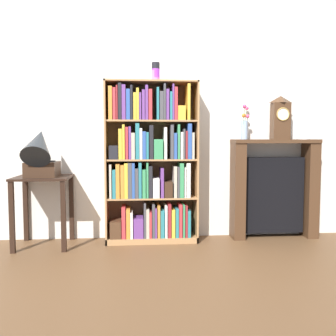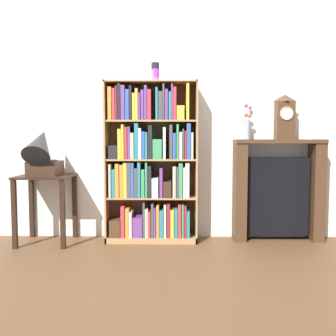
{
  "view_description": "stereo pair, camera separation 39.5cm",
  "coord_description": "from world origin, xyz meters",
  "px_view_note": "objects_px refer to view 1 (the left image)",
  "views": [
    {
      "loc": [
        -0.17,
        -3.8,
        1.08
      ],
      "look_at": [
        0.17,
        0.13,
        0.77
      ],
      "focal_mm": 40.23,
      "sensor_mm": 36.0,
      "label": 1
    },
    {
      "loc": [
        0.23,
        -3.81,
        1.08
      ],
      "look_at": [
        0.17,
        0.13,
        0.77
      ],
      "focal_mm": 40.23,
      "sensor_mm": 36.0,
      "label": 2
    }
  ],
  "objects_px": {
    "side_table_left": "(43,194)",
    "gramophone": "(40,153)",
    "flower_vase": "(244,126)",
    "bookshelf": "(150,167)",
    "mantel_clock": "(280,118)",
    "teacup_with_saucer": "(303,137)",
    "fireplace_mantel": "(274,189)",
    "cup_stack": "(156,72)"
  },
  "relations": [
    {
      "from": "side_table_left",
      "to": "gramophone",
      "type": "bearing_deg",
      "value": -90.0
    },
    {
      "from": "gramophone",
      "to": "flower_vase",
      "type": "bearing_deg",
      "value": 5.77
    },
    {
      "from": "bookshelf",
      "to": "mantel_clock",
      "type": "height_order",
      "value": "bookshelf"
    },
    {
      "from": "teacup_with_saucer",
      "to": "flower_vase",
      "type": "bearing_deg",
      "value": -179.83
    },
    {
      "from": "fireplace_mantel",
      "to": "mantel_clock",
      "type": "distance_m",
      "value": 0.78
    },
    {
      "from": "flower_vase",
      "to": "teacup_with_saucer",
      "type": "height_order",
      "value": "flower_vase"
    },
    {
      "from": "gramophone",
      "to": "teacup_with_saucer",
      "type": "relative_size",
      "value": 3.93
    },
    {
      "from": "cup_stack",
      "to": "gramophone",
      "type": "xyz_separation_m",
      "value": [
        -1.14,
        -0.15,
        -0.82
      ]
    },
    {
      "from": "side_table_left",
      "to": "fireplace_mantel",
      "type": "height_order",
      "value": "fireplace_mantel"
    },
    {
      "from": "gramophone",
      "to": "flower_vase",
      "type": "relative_size",
      "value": 1.51
    },
    {
      "from": "bookshelf",
      "to": "flower_vase",
      "type": "relative_size",
      "value": 4.55
    },
    {
      "from": "side_table_left",
      "to": "flower_vase",
      "type": "height_order",
      "value": "flower_vase"
    },
    {
      "from": "gramophone",
      "to": "teacup_with_saucer",
      "type": "bearing_deg",
      "value": 4.43
    },
    {
      "from": "bookshelf",
      "to": "fireplace_mantel",
      "type": "height_order",
      "value": "bookshelf"
    },
    {
      "from": "gramophone",
      "to": "side_table_left",
      "type": "bearing_deg",
      "value": 90.0
    },
    {
      "from": "fireplace_mantel",
      "to": "flower_vase",
      "type": "xyz_separation_m",
      "value": [
        -0.34,
        -0.02,
        0.68
      ]
    },
    {
      "from": "gramophone",
      "to": "mantel_clock",
      "type": "xyz_separation_m",
      "value": [
        2.48,
        0.21,
        0.36
      ]
    },
    {
      "from": "side_table_left",
      "to": "gramophone",
      "type": "height_order",
      "value": "gramophone"
    },
    {
      "from": "teacup_with_saucer",
      "to": "cup_stack",
      "type": "bearing_deg",
      "value": -177.83
    },
    {
      "from": "side_table_left",
      "to": "flower_vase",
      "type": "distance_m",
      "value": 2.2
    },
    {
      "from": "flower_vase",
      "to": "teacup_with_saucer",
      "type": "xyz_separation_m",
      "value": [
        0.66,
        0.0,
        -0.11
      ]
    },
    {
      "from": "gramophone",
      "to": "mantel_clock",
      "type": "relative_size",
      "value": 1.19
    },
    {
      "from": "gramophone",
      "to": "teacup_with_saucer",
      "type": "xyz_separation_m",
      "value": [
        2.75,
        0.21,
        0.16
      ]
    },
    {
      "from": "teacup_with_saucer",
      "to": "bookshelf",
      "type": "bearing_deg",
      "value": -178.49
    },
    {
      "from": "bookshelf",
      "to": "side_table_left",
      "type": "height_order",
      "value": "bookshelf"
    },
    {
      "from": "side_table_left",
      "to": "fireplace_mantel",
      "type": "relative_size",
      "value": 0.66
    },
    {
      "from": "cup_stack",
      "to": "teacup_with_saucer",
      "type": "bearing_deg",
      "value": 2.17
    },
    {
      "from": "cup_stack",
      "to": "gramophone",
      "type": "bearing_deg",
      "value": -172.38
    },
    {
      "from": "cup_stack",
      "to": "side_table_left",
      "type": "distance_m",
      "value": 1.68
    },
    {
      "from": "gramophone",
      "to": "fireplace_mantel",
      "type": "xyz_separation_m",
      "value": [
        2.43,
        0.23,
        -0.42
      ]
    },
    {
      "from": "flower_vase",
      "to": "bookshelf",
      "type": "bearing_deg",
      "value": -177.61
    },
    {
      "from": "cup_stack",
      "to": "side_table_left",
      "type": "height_order",
      "value": "cup_stack"
    },
    {
      "from": "fireplace_mantel",
      "to": "mantel_clock",
      "type": "bearing_deg",
      "value": -22.96
    },
    {
      "from": "bookshelf",
      "to": "teacup_with_saucer",
      "type": "height_order",
      "value": "bookshelf"
    },
    {
      "from": "fireplace_mantel",
      "to": "mantel_clock",
      "type": "relative_size",
      "value": 2.31
    },
    {
      "from": "flower_vase",
      "to": "side_table_left",
      "type": "bearing_deg",
      "value": -176.54
    },
    {
      "from": "fireplace_mantel",
      "to": "flower_vase",
      "type": "height_order",
      "value": "flower_vase"
    },
    {
      "from": "bookshelf",
      "to": "teacup_with_saucer",
      "type": "distance_m",
      "value": 1.7
    },
    {
      "from": "side_table_left",
      "to": "fireplace_mantel",
      "type": "distance_m",
      "value": 2.44
    },
    {
      "from": "bookshelf",
      "to": "side_table_left",
      "type": "distance_m",
      "value": 1.11
    },
    {
      "from": "gramophone",
      "to": "fireplace_mantel",
      "type": "bearing_deg",
      "value": 5.46
    },
    {
      "from": "mantel_clock",
      "to": "fireplace_mantel",
      "type": "bearing_deg",
      "value": 157.04
    }
  ]
}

